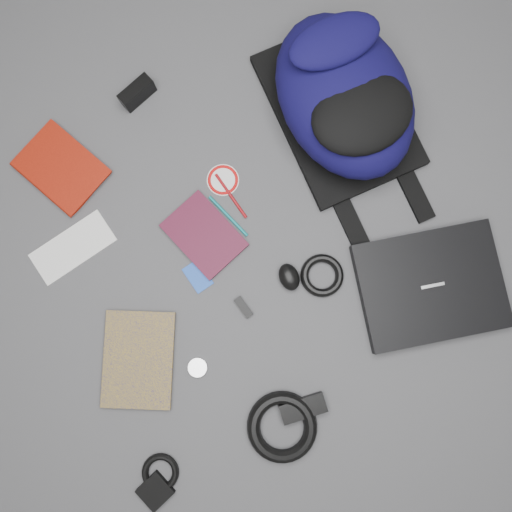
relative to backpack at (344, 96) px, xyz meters
name	(u,v)px	position (x,y,z in m)	size (l,w,h in m)	color
ground	(256,257)	(-0.37, -0.29, -0.11)	(4.00, 4.00, 0.00)	#4F4F51
backpack	(344,96)	(0.00, 0.00, 0.00)	(0.36, 0.52, 0.22)	black
laptop	(430,286)	(0.02, -0.54, -0.09)	(0.38, 0.29, 0.04)	black
textbook_red	(40,191)	(-0.85, 0.11, -0.10)	(0.17, 0.23, 0.02)	maroon
comic_book	(104,358)	(-0.85, -0.38, -0.10)	(0.19, 0.25, 0.02)	gold
envelope	(73,247)	(-0.82, -0.07, -0.11)	(0.22, 0.10, 0.00)	white
dvd_case	(204,235)	(-0.48, -0.18, -0.10)	(0.15, 0.21, 0.02)	#3A0B1C
compact_camera	(137,93)	(-0.50, 0.26, -0.08)	(0.10, 0.04, 0.06)	black
sticker_disc	(223,180)	(-0.37, -0.05, -0.11)	(0.09, 0.09, 0.00)	white
pen_teal	(228,216)	(-0.40, -0.15, -0.10)	(0.01, 0.01, 0.15)	#0D767B
pen_red	(231,196)	(-0.37, -0.10, -0.10)	(0.01, 0.01, 0.15)	maroon
id_badge	(198,276)	(-0.54, -0.27, -0.11)	(0.05, 0.08, 0.00)	#1847B5
usb_black	(244,307)	(-0.46, -0.40, -0.10)	(0.02, 0.06, 0.01)	black
usb_silver	(216,242)	(-0.46, -0.21, -0.10)	(0.02, 0.05, 0.01)	#B8B7BA
mouse	(289,277)	(-0.31, -0.37, -0.09)	(0.05, 0.07, 0.04)	black
headphone_left	(156,332)	(-0.70, -0.37, -0.10)	(0.05, 0.05, 0.01)	silver
headphone_right	(198,367)	(-0.63, -0.50, -0.10)	(0.05, 0.05, 0.01)	silver
cable_coil	(322,275)	(-0.23, -0.40, -0.10)	(0.12, 0.12, 0.02)	black
power_brick	(303,408)	(-0.42, -0.70, -0.09)	(0.12, 0.05, 0.03)	black
power_cord_coil	(282,427)	(-0.49, -0.72, -0.09)	(0.18, 0.18, 0.04)	black
pouch	(155,491)	(-0.85, -0.74, -0.10)	(0.07, 0.07, 0.02)	black
earbud_coil	(160,472)	(-0.82, -0.71, -0.10)	(0.10, 0.10, 0.02)	black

